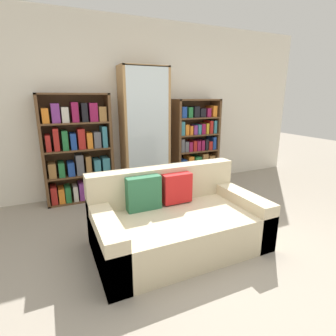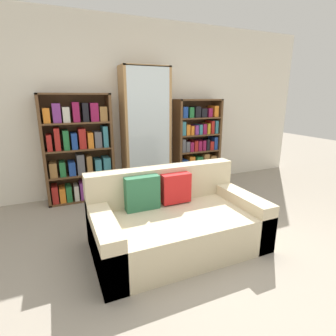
{
  "view_description": "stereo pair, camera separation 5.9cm",
  "coord_description": "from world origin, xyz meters",
  "px_view_note": "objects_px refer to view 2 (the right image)",
  "views": [
    {
      "loc": [
        -1.32,
        -1.64,
        1.54
      ],
      "look_at": [
        0.09,
        1.43,
        0.61
      ],
      "focal_mm": 28.0,
      "sensor_mm": 36.0,
      "label": 1
    },
    {
      "loc": [
        -1.26,
        -1.66,
        1.54
      ],
      "look_at": [
        0.09,
        1.43,
        0.61
      ],
      "focal_mm": 28.0,
      "sensor_mm": 36.0,
      "label": 2
    }
  ],
  "objects_px": {
    "bookshelf_left": "(79,151)",
    "wine_bottle": "(197,196)",
    "display_cabinet": "(146,131)",
    "bookshelf_right": "(197,144)",
    "couch": "(175,221)"
  },
  "relations": [
    {
      "from": "couch",
      "to": "bookshelf_left",
      "type": "xyz_separation_m",
      "value": [
        -0.75,
        1.74,
        0.49
      ]
    },
    {
      "from": "bookshelf_right",
      "to": "wine_bottle",
      "type": "bearing_deg",
      "value": -118.56
    },
    {
      "from": "couch",
      "to": "bookshelf_right",
      "type": "distance_m",
      "value": 2.18
    },
    {
      "from": "bookshelf_left",
      "to": "wine_bottle",
      "type": "height_order",
      "value": "bookshelf_left"
    },
    {
      "from": "couch",
      "to": "wine_bottle",
      "type": "distance_m",
      "value": 1.05
    },
    {
      "from": "bookshelf_left",
      "to": "bookshelf_right",
      "type": "relative_size",
      "value": 1.06
    },
    {
      "from": "bookshelf_left",
      "to": "display_cabinet",
      "type": "distance_m",
      "value": 1.06
    },
    {
      "from": "bookshelf_left",
      "to": "wine_bottle",
      "type": "xyz_separation_m",
      "value": [
        1.46,
        -0.97,
        -0.59
      ]
    },
    {
      "from": "bookshelf_left",
      "to": "display_cabinet",
      "type": "bearing_deg",
      "value": -0.89
    },
    {
      "from": "bookshelf_right",
      "to": "display_cabinet",
      "type": "bearing_deg",
      "value": -179.06
    },
    {
      "from": "bookshelf_right",
      "to": "couch",
      "type": "bearing_deg",
      "value": -125.48
    },
    {
      "from": "bookshelf_left",
      "to": "bookshelf_right",
      "type": "height_order",
      "value": "bookshelf_left"
    },
    {
      "from": "bookshelf_left",
      "to": "bookshelf_right",
      "type": "xyz_separation_m",
      "value": [
        1.99,
        -0.0,
        -0.05
      ]
    },
    {
      "from": "bookshelf_left",
      "to": "display_cabinet",
      "type": "height_order",
      "value": "display_cabinet"
    },
    {
      "from": "display_cabinet",
      "to": "wine_bottle",
      "type": "relative_size",
      "value": 4.93
    }
  ]
}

